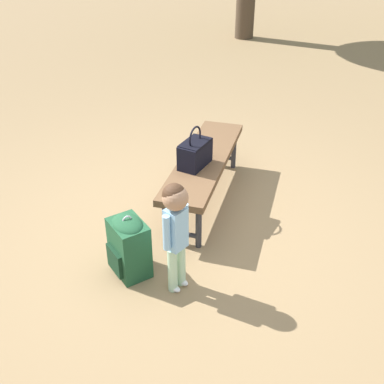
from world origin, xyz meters
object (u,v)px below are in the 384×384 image
(child_standing, at_px, (176,222))
(backpack_large, at_px, (129,245))
(handbag, at_px, (195,153))
(park_bench, at_px, (204,163))

(child_standing, relative_size, backpack_large, 1.70)
(handbag, height_order, backpack_large, handbag)
(park_bench, height_order, backpack_large, backpack_large)
(park_bench, bearing_deg, backpack_large, -4.85)
(park_bench, xyz_separation_m, backpack_large, (1.16, -0.10, -0.14))
(handbag, distance_m, backpack_large, 1.04)
(handbag, xyz_separation_m, backpack_large, (0.99, -0.09, -0.32))
(handbag, bearing_deg, child_standing, 17.15)
(park_bench, bearing_deg, child_standing, 14.13)
(handbag, relative_size, child_standing, 0.42)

